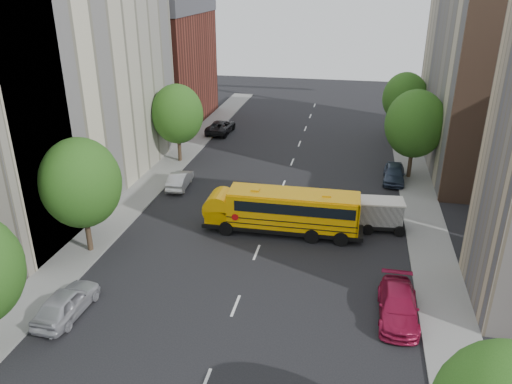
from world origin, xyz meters
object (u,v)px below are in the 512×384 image
(safari_truck, at_px, (366,213))
(parked_car_3, at_px, (398,306))
(street_tree_5, at_px, (405,98))
(school_bus, at_px, (282,209))
(street_tree_2, at_px, (177,114))
(parked_car_2, at_px, (221,127))
(street_tree_4, at_px, (415,124))
(parked_car_1, at_px, (180,180))
(street_tree_1, at_px, (81,183))
(parked_car_4, at_px, (394,173))
(parked_car_0, at_px, (66,303))

(safari_truck, height_order, parked_car_3, safari_truck)
(street_tree_5, xyz_separation_m, safari_truck, (-3.91, -23.00, -3.48))
(street_tree_5, bearing_deg, school_bus, -111.70)
(parked_car_3, bearing_deg, safari_truck, 100.10)
(school_bus, bearing_deg, safari_truck, 15.80)
(school_bus, bearing_deg, street_tree_2, 133.20)
(school_bus, distance_m, parked_car_2, 25.46)
(street_tree_4, bearing_deg, parked_car_1, -162.41)
(street_tree_2, xyz_separation_m, street_tree_4, (22.00, 0.00, 0.25))
(street_tree_2, distance_m, parked_car_2, 11.19)
(parked_car_1, bearing_deg, school_bus, 142.78)
(street_tree_1, bearing_deg, parked_car_4, 39.12)
(parked_car_1, distance_m, parked_car_2, 16.62)
(parked_car_1, bearing_deg, parked_car_3, 135.43)
(street_tree_4, relative_size, school_bus, 0.71)
(street_tree_4, relative_size, parked_car_3, 1.59)
(safari_truck, xyz_separation_m, parked_car_0, (-15.89, -13.58, -0.44))
(parked_car_0, height_order, parked_car_4, parked_car_0)
(parked_car_0, distance_m, parked_car_3, 17.94)
(street_tree_1, relative_size, parked_car_4, 1.72)
(street_tree_5, xyz_separation_m, school_bus, (-9.84, -24.73, -2.91))
(street_tree_1, distance_m, street_tree_4, 28.43)
(street_tree_1, distance_m, street_tree_2, 18.00)
(parked_car_3, bearing_deg, street_tree_4, 84.61)
(parked_car_3, bearing_deg, school_bus, 132.54)
(street_tree_1, relative_size, parked_car_0, 1.72)
(street_tree_4, height_order, parked_car_2, street_tree_4)
(parked_car_1, bearing_deg, street_tree_1, 75.09)
(street_tree_2, xyz_separation_m, parked_car_3, (19.83, -21.22, -4.09))
(street_tree_4, xyz_separation_m, parked_car_4, (-1.40, -1.25, -4.29))
(street_tree_5, relative_size, parked_car_2, 1.40)
(street_tree_2, bearing_deg, parked_car_4, -3.46)
(street_tree_5, height_order, parked_car_2, street_tree_5)
(safari_truck, bearing_deg, street_tree_4, 65.48)
(parked_car_2, bearing_deg, safari_truck, 130.32)
(street_tree_2, relative_size, parked_car_2, 1.43)
(street_tree_4, xyz_separation_m, safari_truck, (-3.91, -11.00, -3.85))
(street_tree_5, xyz_separation_m, parked_car_2, (-20.60, -1.68, -3.96))
(school_bus, bearing_deg, street_tree_1, -157.05)
(parked_car_2, relative_size, parked_car_4, 1.17)
(street_tree_1, height_order, parked_car_2, street_tree_1)
(street_tree_5, height_order, parked_car_0, street_tree_5)
(street_tree_2, relative_size, street_tree_5, 1.03)
(parked_car_1, relative_size, parked_car_2, 0.78)
(street_tree_2, height_order, parked_car_2, street_tree_2)
(safari_truck, xyz_separation_m, parked_car_2, (-16.69, 21.32, -0.48))
(street_tree_2, distance_m, street_tree_4, 22.00)
(school_bus, distance_m, parked_car_3, 11.49)
(street_tree_2, bearing_deg, parked_car_1, -70.68)
(street_tree_1, height_order, parked_car_4, street_tree_1)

